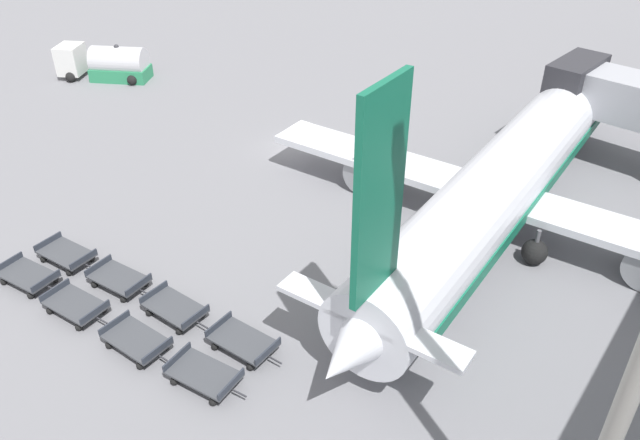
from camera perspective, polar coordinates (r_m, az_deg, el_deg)
name	(u,v)px	position (r m, az deg, el deg)	size (l,w,h in m)	color
ground_plane	(295,149)	(44.84, -2.33, 6.49)	(500.00, 500.00, 0.00)	gray
airplane	(506,179)	(36.69, 16.64, 3.63)	(29.79, 36.89, 13.43)	silver
fuel_tanker_primary	(109,64)	(60.05, -18.76, 13.36)	(8.12, 6.16, 3.16)	white
baggage_dolly_row_near_col_a	(28,276)	(35.15, -25.14, -4.63)	(3.78, 2.05, 0.92)	#424449
baggage_dolly_row_near_col_b	(76,305)	(32.32, -21.44, -7.26)	(3.76, 1.98, 0.92)	#424449
baggage_dolly_row_near_col_c	(137,340)	(29.55, -16.43, -10.52)	(3.73, 1.87, 0.92)	#424449
baggage_dolly_row_near_col_d	(204,375)	(27.42, -10.54, -13.72)	(3.78, 2.05, 0.92)	#424449
baggage_dolly_row_mid_a_col_a	(66,254)	(35.95, -22.17, -2.91)	(3.76, 1.98, 0.92)	#424449
baggage_dolly_row_mid_a_col_b	(119,279)	(33.23, -17.90, -5.15)	(3.77, 2.00, 0.92)	#424449
baggage_dolly_row_mid_a_col_c	(175,308)	(30.74, -13.12, -7.87)	(3.72, 1.85, 0.92)	#424449
baggage_dolly_row_mid_a_col_d	(243,342)	(28.54, -7.04, -10.97)	(3.74, 1.89, 0.92)	#424449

